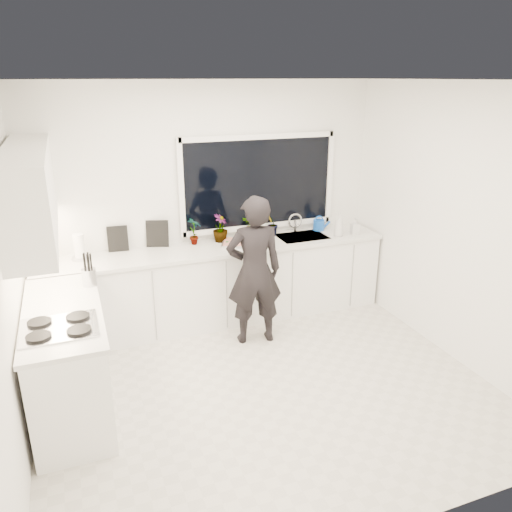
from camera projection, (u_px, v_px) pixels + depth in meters
name	position (u px, v px, depth m)	size (l,w,h in m)	color
floor	(265.00, 387.00, 4.66)	(4.00, 3.50, 0.02)	beige
wall_back	(209.00, 203.00, 5.75)	(4.00, 0.02, 2.70)	white
wall_left	(3.00, 283.00, 3.53)	(0.02, 3.50, 2.70)	white
wall_right	(457.00, 226.00, 4.87)	(0.02, 3.50, 2.70)	white
ceiling	(267.00, 79.00, 3.74)	(4.00, 3.50, 0.02)	white
window	(259.00, 183.00, 5.85)	(1.80, 0.02, 1.00)	black
base_cabinets_back	(219.00, 285.00, 5.79)	(3.92, 0.58, 0.88)	white
base_cabinets_left	(69.00, 360.00, 4.26)	(0.58, 1.60, 0.88)	white
countertop_back	(218.00, 248.00, 5.62)	(3.94, 0.62, 0.04)	silver
countertop_left	(62.00, 312.00, 4.10)	(0.62, 1.60, 0.04)	silver
upper_cabinets	(30.00, 191.00, 4.05)	(0.34, 2.10, 0.70)	white
sink	(302.00, 240.00, 5.99)	(0.58, 0.42, 0.14)	silver
faucet	(295.00, 223.00, 6.11)	(0.03, 0.03, 0.22)	silver
stovetop	(59.00, 327.00, 3.78)	(0.56, 0.48, 0.03)	black
person	(254.00, 271.00, 5.21)	(0.59, 0.39, 1.62)	black
pizza_tray	(242.00, 243.00, 5.68)	(0.44, 0.32, 0.03)	silver
pizza	(242.00, 242.00, 5.68)	(0.40, 0.29, 0.01)	#B13417
watering_can	(319.00, 225.00, 6.19)	(0.14, 0.14, 0.13)	blue
paper_towel_roll	(79.00, 248.00, 5.18)	(0.11, 0.11, 0.26)	white
knife_block	(47.00, 252.00, 5.11)	(0.13, 0.10, 0.22)	#9A6B48
utensil_crock	(89.00, 277.00, 4.55)	(0.13, 0.13, 0.16)	#BCBCC1
picture_frame_large	(118.00, 239.00, 5.43)	(0.22, 0.02, 0.28)	black
picture_frame_small	(157.00, 234.00, 5.57)	(0.25, 0.02, 0.30)	black
herb_plants	(240.00, 227.00, 5.82)	(1.14, 0.36, 0.32)	#26662D
soap_bottles	(344.00, 225.00, 5.96)	(0.35, 0.15, 0.29)	#D8BF66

